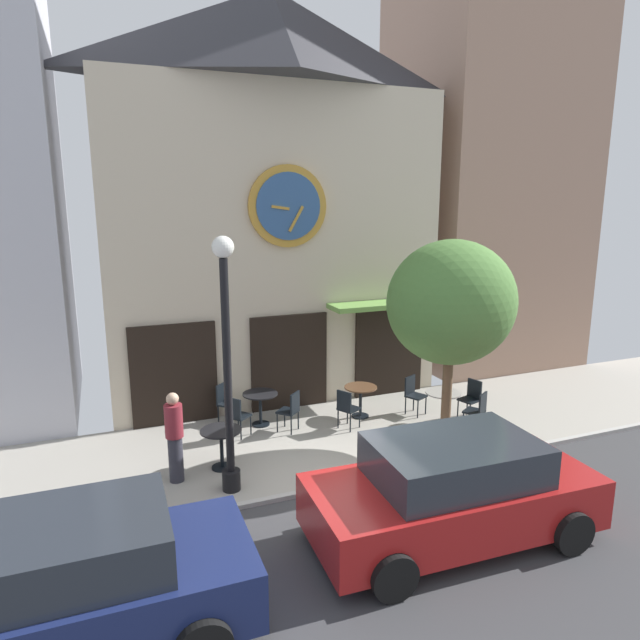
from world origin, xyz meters
The scene contains 19 objects.
ground_plane centered at (0.00, -1.35, -0.02)m, with size 29.21×10.95×0.13m.
clock_building centered at (0.59, 5.09, 4.99)m, with size 8.12×3.22×9.65m.
neighbor_building_right centered at (7.72, 6.40, 7.88)m, with size 5.00×4.60×15.76m.
street_lamp centered at (-1.63, 0.67, 2.24)m, with size 0.36×0.36×4.41m.
street_tree centered at (2.85, 0.81, 3.00)m, with size 2.58×2.33×4.23m.
cafe_table_near_door centered at (-1.61, 1.52, 0.57)m, with size 0.77×0.77×0.77m.
cafe_table_center centered at (-0.38, 3.25, 0.56)m, with size 0.78×0.78×0.75m.
cafe_table_leftmost centered at (1.92, 2.87, 0.54)m, with size 0.76×0.76×0.73m.
cafe_table_center_left centered at (3.45, 1.78, 0.57)m, with size 0.79×0.79×0.76m.
cafe_chair_under_awning centered at (1.32, 2.32, 0.53)m, with size 0.54×0.54×0.90m.
cafe_chair_facing_street centered at (0.15, 2.66, 0.53)m, with size 0.57×0.57×0.90m.
cafe_chair_right_end centered at (-1.02, 2.79, 0.53)m, with size 0.56×0.56×0.90m.
cafe_chair_outer centered at (-1.07, 3.70, 0.53)m, with size 0.57×0.57×0.90m.
cafe_chair_mid_row centered at (4.28, 1.87, 0.53)m, with size 0.50×0.50×0.90m.
cafe_chair_near_tree centered at (3.16, 2.59, 0.53)m, with size 0.53×0.53×0.90m.
cafe_chair_curbside centered at (3.91, 1.14, 0.53)m, with size 0.55×0.55×0.90m.
pedestrian_maroon centered at (-2.47, 1.34, 0.86)m, with size 0.38×0.38×1.67m.
parked_car_navy centered at (-4.16, -2.09, 0.76)m, with size 4.32×2.06×1.55m.
parked_car_red centered at (1.13, -1.93, 0.76)m, with size 4.36×2.14×1.55m.
Camera 1 is at (-3.45, -8.17, 4.97)m, focal length 31.23 mm.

